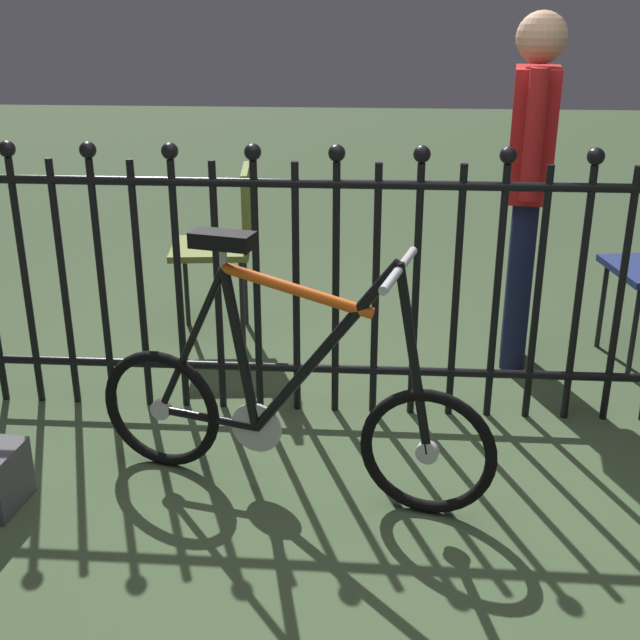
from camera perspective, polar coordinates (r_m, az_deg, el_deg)
ground_plane at (r=2.88m, az=1.70°, el=-11.54°), size 20.00×20.00×0.00m
iron_fence at (r=3.15m, az=0.79°, el=2.94°), size 3.87×0.07×1.11m
bicycle at (r=2.73m, az=-2.34°, el=-5.91°), size 1.36×0.47×0.89m
chair_olive at (r=3.94m, az=-6.51°, el=5.80°), size 0.41×0.41×0.83m
person_visitor at (r=3.64m, az=14.31°, el=10.22°), size 0.22×0.47×1.52m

